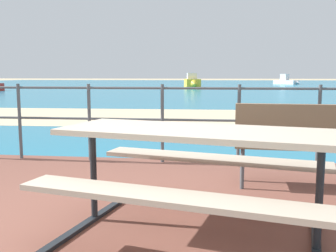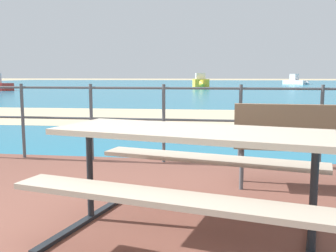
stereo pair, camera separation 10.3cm
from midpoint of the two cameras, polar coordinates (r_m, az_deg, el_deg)
ground_plane at (r=2.89m, az=-7.22°, el=-17.14°), size 240.00×240.00×0.00m
patio_paving at (r=2.87m, az=-7.23°, el=-16.60°), size 6.40×5.20×0.06m
sea_water at (r=42.55m, az=7.23°, el=5.91°), size 90.00×90.00×0.01m
beach_strip at (r=11.03m, az=4.40°, el=1.33°), size 54.08×5.79×0.01m
picnic_table at (r=2.71m, az=4.30°, el=-4.27°), size 2.15×1.77×0.77m
park_bench at (r=4.04m, az=22.91°, el=-1.83°), size 1.75×0.53×0.87m
railing_fence at (r=5.01m, az=-0.05°, el=1.72°), size 5.94×0.04×1.03m
boat_near at (r=36.87m, az=4.91°, el=6.46°), size 1.85×4.87×1.37m
boat_mid at (r=51.58m, az=18.43°, el=6.30°), size 3.04×3.27×1.31m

